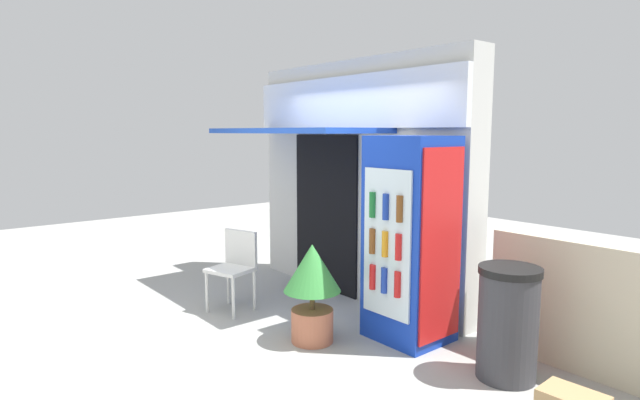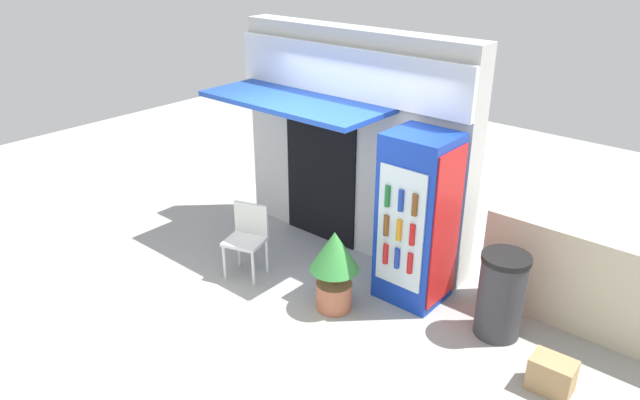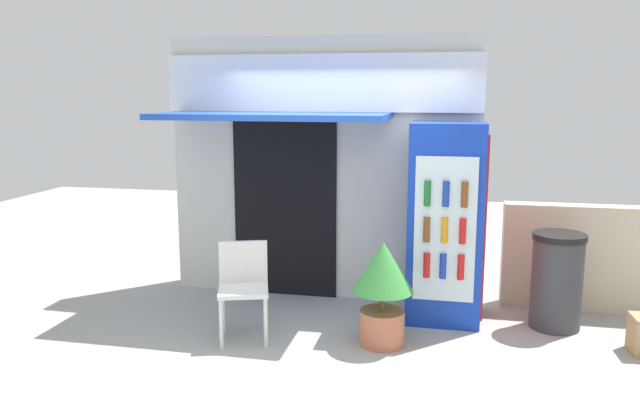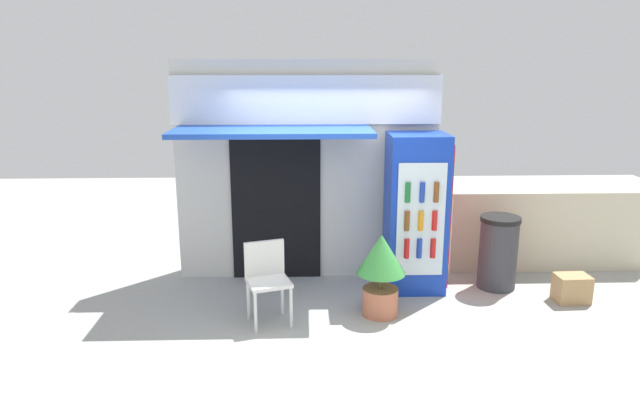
% 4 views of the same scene
% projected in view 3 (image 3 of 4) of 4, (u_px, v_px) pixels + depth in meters
% --- Properties ---
extents(ground, '(16.00, 16.00, 0.00)m').
position_uv_depth(ground, '(318.00, 347.00, 5.58)').
color(ground, '#A3A39E').
extents(storefront_building, '(3.38, 1.34, 2.85)m').
position_uv_depth(storefront_building, '(321.00, 163.00, 6.86)').
color(storefront_building, silver).
rests_on(storefront_building, ground).
extents(drink_cooler, '(0.73, 0.70, 1.97)m').
position_uv_depth(drink_cooler, '(446.00, 223.00, 6.13)').
color(drink_cooler, '#1438B2').
rests_on(drink_cooler, ground).
extents(plastic_chair, '(0.55, 0.52, 0.90)m').
position_uv_depth(plastic_chair, '(243.00, 282.00, 5.73)').
color(plastic_chair, silver).
rests_on(plastic_chair, ground).
extents(potted_plant_near_shop, '(0.55, 0.55, 0.96)m').
position_uv_depth(potted_plant_near_shop, '(383.00, 284.00, 5.55)').
color(potted_plant_near_shop, '#BC6B4C').
rests_on(potted_plant_near_shop, ground).
extents(trash_bin, '(0.50, 0.50, 0.94)m').
position_uv_depth(trash_bin, '(557.00, 281.00, 5.98)').
color(trash_bin, '#38383D').
rests_on(trash_bin, ground).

